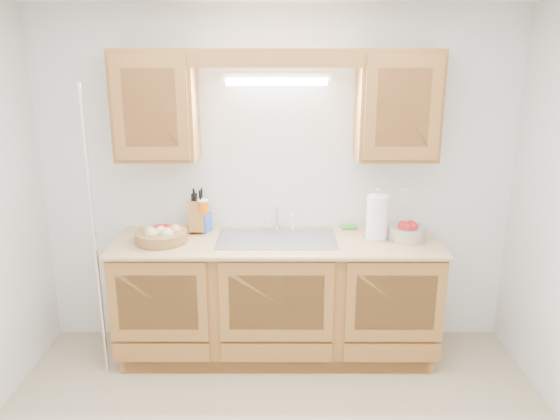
{
  "coord_description": "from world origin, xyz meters",
  "views": [
    {
      "loc": [
        0.03,
        -2.46,
        2.18
      ],
      "look_at": [
        0.02,
        0.85,
        1.22
      ],
      "focal_mm": 35.0,
      "sensor_mm": 36.0,
      "label": 1
    }
  ],
  "objects_px": {
    "knife_block": "(197,216)",
    "apple_bowl": "(407,232)",
    "paper_towel": "(377,217)",
    "fruit_basket": "(161,235)"
  },
  "relations": [
    {
      "from": "knife_block",
      "to": "apple_bowl",
      "type": "relative_size",
      "value": 0.99
    },
    {
      "from": "knife_block",
      "to": "paper_towel",
      "type": "distance_m",
      "value": 1.3
    },
    {
      "from": "fruit_basket",
      "to": "paper_towel",
      "type": "xyz_separation_m",
      "value": [
        1.51,
        0.06,
        0.11
      ]
    },
    {
      "from": "knife_block",
      "to": "apple_bowl",
      "type": "xyz_separation_m",
      "value": [
        1.5,
        -0.19,
        -0.06
      ]
    },
    {
      "from": "paper_towel",
      "to": "fruit_basket",
      "type": "bearing_deg",
      "value": -177.57
    },
    {
      "from": "paper_towel",
      "to": "apple_bowl",
      "type": "xyz_separation_m",
      "value": [
        0.21,
        -0.02,
        -0.1
      ]
    },
    {
      "from": "paper_towel",
      "to": "apple_bowl",
      "type": "relative_size",
      "value": 1.13
    },
    {
      "from": "paper_towel",
      "to": "apple_bowl",
      "type": "height_order",
      "value": "paper_towel"
    },
    {
      "from": "fruit_basket",
      "to": "apple_bowl",
      "type": "xyz_separation_m",
      "value": [
        1.72,
        0.04,
        0.01
      ]
    },
    {
      "from": "knife_block",
      "to": "apple_bowl",
      "type": "bearing_deg",
      "value": -8.95
    }
  ]
}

